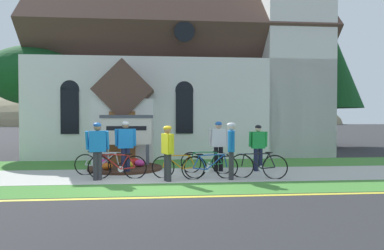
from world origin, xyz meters
name	(u,v)px	position (x,y,z in m)	size (l,w,h in m)	color
ground	(154,166)	(0.00, 4.00, 0.00)	(140.00, 140.00, 0.00)	#2B2B2D
sidewalk_slab	(193,175)	(1.32, 1.74, 0.01)	(32.00, 2.80, 0.01)	#B7B5AD
grass_verge	(200,188)	(1.32, -0.43, 0.00)	(32.00, 1.54, 0.01)	#427F33
church_lawn	(187,163)	(1.32, 4.45, 0.00)	(24.00, 2.63, 0.01)	#427F33
curb_paint_stripe	(205,197)	(1.32, -1.35, 0.00)	(28.00, 0.16, 0.01)	yellow
church_building	(185,71)	(1.72, 10.87, 4.58)	(14.50, 12.73, 13.35)	white
church_sign	(127,132)	(-0.99, 3.60, 1.31)	(1.97, 0.18, 1.96)	#474C56
flower_bed	(125,167)	(-1.00, 3.07, 0.08)	(2.63, 2.63, 0.34)	#382319
bicycle_white	(117,166)	(-1.03, 1.24, 0.37)	(1.80, 0.17, 0.79)	black
bicycle_black	(179,166)	(0.85, 1.17, 0.36)	(1.69, 0.18, 0.78)	black
bicycle_blue	(258,166)	(3.26, 0.91, 0.39)	(1.67, 0.63, 0.84)	black
bicycle_silver	(102,164)	(-1.63, 1.99, 0.36)	(1.77, 0.11, 0.79)	black
bicycle_orange	(210,167)	(1.77, 0.94, 0.37)	(1.76, 0.22, 0.80)	black
bicycle_red	(207,162)	(1.81, 2.00, 0.37)	(1.71, 0.60, 0.79)	black
cyclist_in_yellow_jersey	(97,146)	(-1.58, 1.00, 1.01)	(0.67, 0.33, 1.72)	#2D2D33
cyclist_in_green_jersey	(168,149)	(0.48, 0.67, 0.95)	(0.37, 0.72, 1.63)	#2D2D33
cyclist_in_red_jersey	(258,144)	(3.64, 2.27, 0.93)	(0.64, 0.27, 1.60)	#191E38
cyclist_in_orange_jersey	(219,142)	(2.26, 2.34, 1.02)	(0.67, 0.29, 1.72)	black
cyclist_in_blue_jersey	(231,146)	(2.39, 0.80, 1.01)	(0.32, 0.71, 1.72)	#2D2D33
cyclist_in_white_jersey	(126,143)	(-0.86, 1.97, 1.03)	(0.67, 0.33, 1.75)	#191E38
roadside_conifer	(332,70)	(11.12, 11.69, 4.88)	(3.73, 3.73, 7.35)	#4C3823
yard_deciduous_tree	(39,76)	(-5.71, 8.27, 3.88)	(4.91, 4.91, 5.34)	#4C3823
distant_hill	(145,124)	(-3.85, 80.75, 0.00)	(102.96, 54.61, 20.15)	#847A5B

